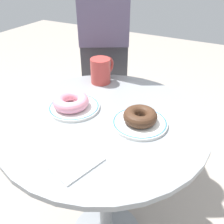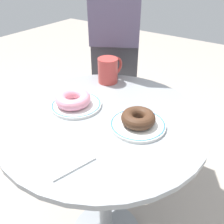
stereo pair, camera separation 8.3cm
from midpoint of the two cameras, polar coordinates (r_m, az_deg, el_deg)
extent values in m
cylinder|color=gray|center=(0.83, 0.84, -1.76)|extent=(0.70, 0.70, 0.02)
cylinder|color=gray|center=(1.07, 0.68, -17.24)|extent=(0.06, 0.06, 0.67)
cylinder|color=white|center=(0.88, -5.67, 1.57)|extent=(0.18, 0.18, 0.01)
torus|color=#3D75BC|center=(0.88, -5.68, 1.75)|extent=(0.18, 0.18, 0.01)
cylinder|color=white|center=(0.79, 9.05, -3.07)|extent=(0.18, 0.18, 0.01)
torus|color=#3D75BC|center=(0.79, 9.07, -2.88)|extent=(0.18, 0.18, 0.01)
torus|color=pink|center=(0.87, -6.41, 2.93)|extent=(0.17, 0.17, 0.04)
torus|color=#422819|center=(0.77, 9.22, -1.49)|extent=(0.14, 0.14, 0.04)
cube|color=white|center=(0.68, -7.80, -10.30)|extent=(0.16, 0.16, 0.01)
cylinder|color=#B73D38|center=(1.04, 1.34, 9.64)|extent=(0.08, 0.08, 0.10)
torus|color=#B73D38|center=(1.07, 3.13, 10.63)|extent=(0.02, 0.08, 0.08)
cube|color=#3D3D42|center=(1.48, 2.69, 1.80)|extent=(0.36, 0.41, 0.83)
camera|label=1|loc=(0.04, -87.14, 1.86)|focal=39.12mm
camera|label=2|loc=(0.04, 92.86, -1.86)|focal=39.12mm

